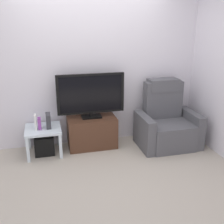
# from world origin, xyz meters

# --- Properties ---
(ground_plane) EXTENTS (6.40, 6.40, 0.00)m
(ground_plane) POSITION_xyz_m (0.00, 0.00, 0.00)
(ground_plane) COLOR #B2A899
(wall_back) EXTENTS (6.40, 0.06, 2.60)m
(wall_back) POSITION_xyz_m (0.00, 1.13, 1.30)
(wall_back) COLOR silver
(wall_back) RESTS_ON ground
(tv_stand) EXTENTS (0.78, 0.43, 0.51)m
(tv_stand) POSITION_xyz_m (-0.02, 0.85, 0.25)
(tv_stand) COLOR #4C2D1E
(tv_stand) RESTS_ON ground
(television) EXTENTS (1.08, 0.20, 0.72)m
(television) POSITION_xyz_m (-0.02, 0.87, 0.89)
(television) COLOR black
(television) RESTS_ON tv_stand
(recliner_armchair) EXTENTS (0.98, 0.78, 1.08)m
(recliner_armchair) POSITION_xyz_m (1.20, 0.64, 0.37)
(recliner_armchair) COLOR #515156
(recliner_armchair) RESTS_ON ground
(side_table) EXTENTS (0.54, 0.54, 0.43)m
(side_table) POSITION_xyz_m (-0.80, 0.80, 0.36)
(side_table) COLOR silver
(side_table) RESTS_ON ground
(subwoofer_box) EXTENTS (0.30, 0.30, 0.30)m
(subwoofer_box) POSITION_xyz_m (-0.80, 0.80, 0.15)
(subwoofer_box) COLOR black
(subwoofer_box) RESTS_ON ground
(book_leftmost) EXTENTS (0.03, 0.12, 0.23)m
(book_leftmost) POSITION_xyz_m (-0.90, 0.78, 0.54)
(book_leftmost) COLOR white
(book_leftmost) RESTS_ON side_table
(book_middle) EXTENTS (0.05, 0.10, 0.18)m
(book_middle) POSITION_xyz_m (-0.84, 0.78, 0.52)
(book_middle) COLOR purple
(book_middle) RESTS_ON side_table
(game_console) EXTENTS (0.07, 0.20, 0.22)m
(game_console) POSITION_xyz_m (-0.71, 0.81, 0.54)
(game_console) COLOR #333338
(game_console) RESTS_ON side_table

